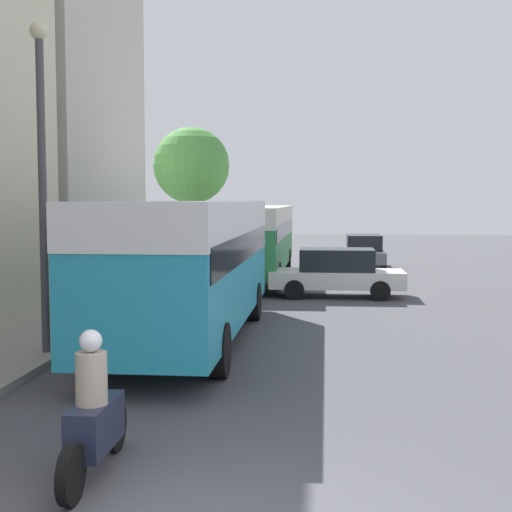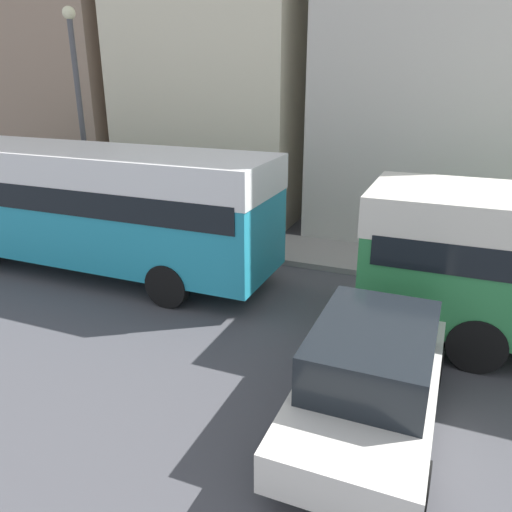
# 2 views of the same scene
# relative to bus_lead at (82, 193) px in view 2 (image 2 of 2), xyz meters

# --- Properties ---
(building_corner) EXTENTS (6.15, 6.17, 13.32)m
(building_corner) POSITION_rel_bus_lead_xyz_m (-7.48, -6.14, 4.61)
(building_corner) COLOR gray
(building_corner) RESTS_ON ground_plane
(building_midblock) EXTENTS (5.95, 6.17, 13.11)m
(building_midblock) POSITION_rel_bus_lead_xyz_m (-7.38, 0.59, 4.51)
(building_midblock) COLOR beige
(building_midblock) RESTS_ON ground_plane
(building_far_terrace) EXTENTS (6.89, 8.86, 13.22)m
(building_far_terrace) POSITION_rel_bus_lead_xyz_m (-7.85, 8.86, 4.56)
(building_far_terrace) COLOR beige
(building_far_terrace) RESTS_ON ground_plane
(bus_lead) EXTENTS (2.56, 10.05, 3.16)m
(bus_lead) POSITION_rel_bus_lead_xyz_m (0.00, 0.00, 0.00)
(bus_lead) COLOR teal
(bus_lead) RESTS_ON ground_plane
(car_far_curb) EXTENTS (4.38, 1.91, 1.59)m
(car_far_curb) POSITION_rel_bus_lead_xyz_m (3.38, 7.92, -1.23)
(car_far_curb) COLOR silver
(car_far_curb) RESTS_ON ground_plane
(pedestrian_near_curb) EXTENTS (0.44, 0.44, 1.77)m
(pedestrian_near_curb) POSITION_rel_bus_lead_xyz_m (-2.82, 8.20, -1.00)
(pedestrian_near_curb) COLOR #232838
(pedestrian_near_curb) RESTS_ON sidewalk
(lamp_post) EXTENTS (0.36, 0.36, 6.48)m
(lamp_post) POSITION_rel_bus_lead_xyz_m (-2.55, -1.97, 1.92)
(lamp_post) COLOR #47474C
(lamp_post) RESTS_ON sidewalk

